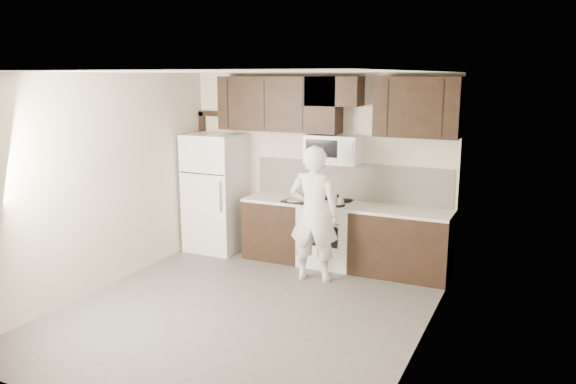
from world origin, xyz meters
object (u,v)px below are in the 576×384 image
Objects in this scene: microwave at (333,149)px; refrigerator at (215,193)px; person at (314,214)px; stove at (329,233)px.

microwave is 2.00m from refrigerator.
refrigerator is at bearing -25.06° from person.
microwave is 0.42× the size of refrigerator.
refrigerator and person have the same top height.
stove is at bearing -89.90° from microwave.
person is (1.89, -0.61, -0.00)m from refrigerator.
microwave reaches higher than person.
refrigerator is at bearing -174.85° from microwave.
person is at bearing -86.62° from stove.
refrigerator is (-1.85, -0.17, -0.75)m from microwave.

